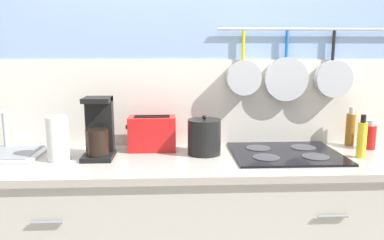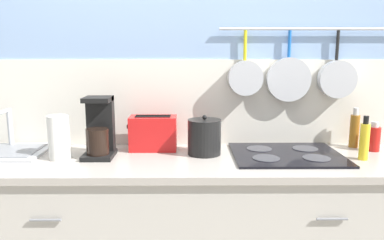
{
  "view_description": "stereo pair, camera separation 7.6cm",
  "coord_description": "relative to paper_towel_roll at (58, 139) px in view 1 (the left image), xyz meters",
  "views": [
    {
      "loc": [
        -0.08,
        -1.85,
        1.48
      ],
      "look_at": [
        0.01,
        0.0,
        1.14
      ],
      "focal_mm": 35.0,
      "sensor_mm": 36.0,
      "label": 1
    },
    {
      "loc": [
        -0.0,
        -1.85,
        1.48
      ],
      "look_at": [
        0.01,
        0.0,
        1.14
      ],
      "focal_mm": 35.0,
      "sensor_mm": 36.0,
      "label": 2
    }
  ],
  "objects": [
    {
      "name": "paper_towel_roll",
      "position": [
        0.0,
        0.0,
        0.0
      ],
      "size": [
        0.11,
        0.11,
        0.22
      ],
      "color": "white",
      "rests_on": "countertop"
    },
    {
      "name": "kettle",
      "position": [
        0.74,
        0.08,
        -0.02
      ],
      "size": [
        0.18,
        0.18,
        0.21
      ],
      "color": "black",
      "rests_on": "countertop"
    },
    {
      "name": "bottle_dish_soap",
      "position": [
        1.54,
        -0.03,
        -0.01
      ],
      "size": [
        0.05,
        0.05,
        0.23
      ],
      "color": "yellow",
      "rests_on": "countertop"
    },
    {
      "name": "coffee_maker",
      "position": [
        0.19,
        0.05,
        0.02
      ],
      "size": [
        0.15,
        0.19,
        0.31
      ],
      "color": "black",
      "rests_on": "countertop"
    },
    {
      "name": "bottle_vinegar",
      "position": [
        1.68,
        0.14,
        -0.04
      ],
      "size": [
        0.07,
        0.07,
        0.16
      ],
      "color": "red",
      "rests_on": "countertop"
    },
    {
      "name": "toaster",
      "position": [
        0.46,
        0.18,
        -0.02
      ],
      "size": [
        0.27,
        0.14,
        0.19
      ],
      "color": "red",
      "rests_on": "countertop"
    },
    {
      "name": "wall_back",
      "position": [
        0.66,
        0.34,
        0.23
      ],
      "size": [
        7.2,
        0.15,
        2.6
      ],
      "color": "#84A3CC",
      "rests_on": "ground_plane"
    },
    {
      "name": "bottle_hot_sauce",
      "position": [
        1.61,
        0.23,
        -0.01
      ],
      "size": [
        0.05,
        0.05,
        0.23
      ],
      "color": "#8C5919",
      "rests_on": "countertop"
    },
    {
      "name": "countertop",
      "position": [
        0.66,
        -0.0,
        -0.13
      ],
      "size": [
        2.6,
        0.6,
        0.03
      ],
      "color": "#A59E93",
      "rests_on": "cabinet_base"
    },
    {
      "name": "cooktop",
      "position": [
        1.18,
        0.05,
        -0.11
      ],
      "size": [
        0.57,
        0.47,
        0.01
      ],
      "color": "black",
      "rests_on": "countertop"
    }
  ]
}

